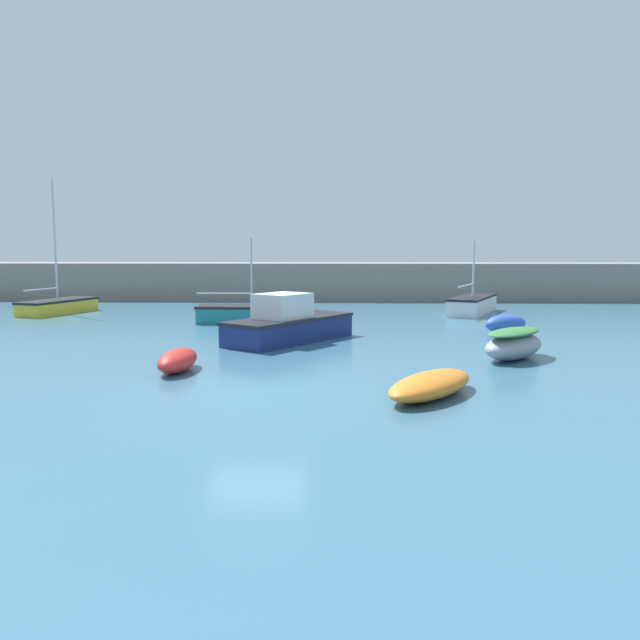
# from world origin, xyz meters

# --- Properties ---
(ground_plane) EXTENTS (120.00, 120.00, 0.20)m
(ground_plane) POSITION_xyz_m (0.00, 0.00, -0.10)
(ground_plane) COLOR #38667F
(harbor_breakwater) EXTENTS (67.93, 3.86, 2.51)m
(harbor_breakwater) POSITION_xyz_m (0.00, 27.99, 1.25)
(harbor_breakwater) COLOR gray
(harbor_breakwater) RESTS_ON ground_plane
(sailboat_short_mast) EXTENTS (5.22, 1.96, 4.04)m
(sailboat_short_mast) POSITION_xyz_m (-2.09, 14.42, 0.43)
(sailboat_short_mast) COLOR teal
(sailboat_short_mast) RESTS_ON ground_plane
(rowboat_with_red_cover) EXTENTS (3.00, 3.20, 1.00)m
(rowboat_with_red_cover) POSITION_xyz_m (7.73, 5.00, 0.50)
(rowboat_with_red_cover) COLOR gray
(rowboat_with_red_cover) RESTS_ON ground_plane
(sailboat_tall_mast) EXTENTS (3.01, 4.97, 7.20)m
(sailboat_tall_mast) POSITION_xyz_m (-13.26, 18.28, 0.44)
(sailboat_tall_mast) COLOR yellow
(sailboat_tall_mast) RESTS_ON ground_plane
(sailboat_twin_hulled) EXTENTS (3.69, 5.85, 3.93)m
(sailboat_twin_hulled) POSITION_xyz_m (9.36, 18.92, 0.49)
(sailboat_twin_hulled) COLOR white
(sailboat_twin_hulled) RESTS_ON ground_plane
(dinghy_near_pier) EXTENTS (2.21, 1.75, 0.79)m
(dinghy_near_pier) POSITION_xyz_m (9.10, 11.16, 0.39)
(dinghy_near_pier) COLOR #2D56B7
(dinghy_near_pier) RESTS_ON ground_plane
(rowboat_white_midwater) EXTENTS (3.04, 3.54, 0.58)m
(rowboat_white_midwater) POSITION_xyz_m (4.29, -0.19, 0.29)
(rowboat_white_midwater) COLOR orange
(rowboat_white_midwater) RESTS_ON ground_plane
(motorboat_grey_hull) EXTENTS (4.97, 5.82, 1.87)m
(motorboat_grey_hull) POSITION_xyz_m (0.12, 8.56, 0.67)
(motorboat_grey_hull) COLOR navy
(motorboat_grey_hull) RESTS_ON ground_plane
(fishing_dinghy_green) EXTENTS (1.08, 2.37, 0.66)m
(fishing_dinghy_green) POSITION_xyz_m (-2.65, 2.67, 0.33)
(fishing_dinghy_green) COLOR red
(fishing_dinghy_green) RESTS_ON ground_plane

